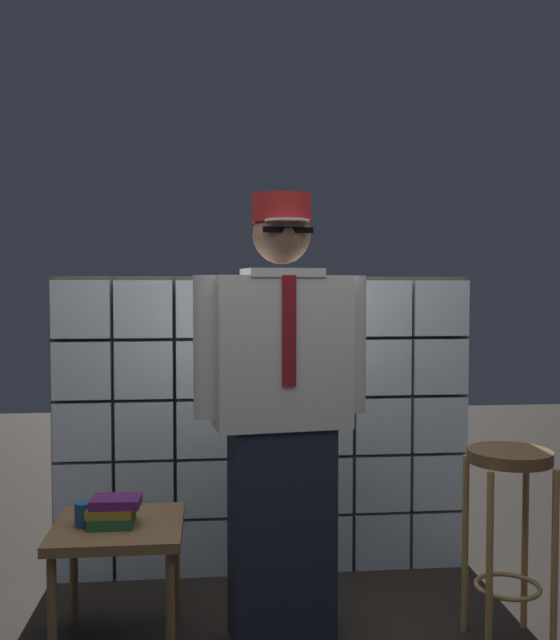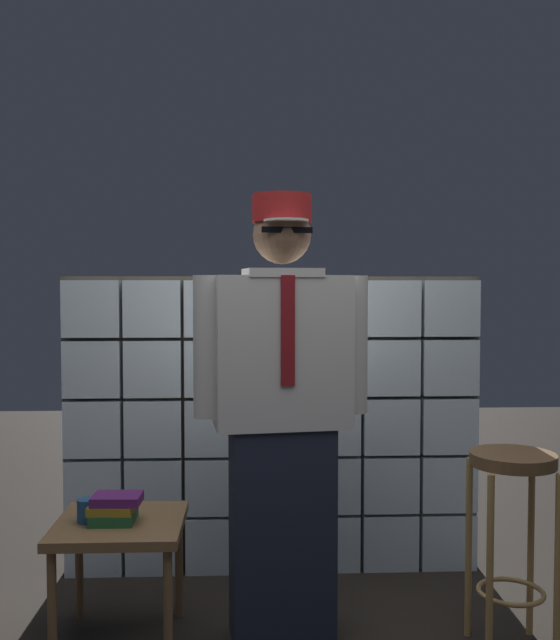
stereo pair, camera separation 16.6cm
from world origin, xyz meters
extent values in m
cube|color=silver|center=(-0.91, 1.11, 0.14)|extent=(0.29, 0.08, 0.29)
cube|color=silver|center=(-0.61, 1.11, 0.14)|extent=(0.29, 0.08, 0.29)
cube|color=silver|center=(-0.30, 1.11, 0.14)|extent=(0.29, 0.08, 0.29)
cube|color=silver|center=(0.00, 1.11, 0.14)|extent=(0.29, 0.08, 0.29)
cube|color=silver|center=(0.30, 1.11, 0.14)|extent=(0.29, 0.08, 0.29)
cube|color=silver|center=(0.61, 1.11, 0.14)|extent=(0.29, 0.08, 0.29)
cube|color=silver|center=(0.91, 1.11, 0.14)|extent=(0.29, 0.08, 0.29)
cube|color=silver|center=(-0.91, 1.11, 0.45)|extent=(0.29, 0.08, 0.29)
cube|color=silver|center=(-0.61, 1.11, 0.45)|extent=(0.29, 0.08, 0.29)
cube|color=silver|center=(-0.30, 1.11, 0.45)|extent=(0.29, 0.08, 0.29)
cube|color=silver|center=(0.00, 1.11, 0.45)|extent=(0.29, 0.08, 0.29)
cube|color=silver|center=(0.30, 1.11, 0.45)|extent=(0.29, 0.08, 0.29)
cube|color=silver|center=(0.61, 1.11, 0.45)|extent=(0.29, 0.08, 0.29)
cube|color=silver|center=(0.91, 1.11, 0.45)|extent=(0.29, 0.08, 0.29)
cube|color=silver|center=(-0.91, 1.11, 0.75)|extent=(0.29, 0.08, 0.29)
cube|color=silver|center=(-0.61, 1.11, 0.75)|extent=(0.29, 0.08, 0.29)
cube|color=silver|center=(-0.30, 1.11, 0.75)|extent=(0.29, 0.08, 0.29)
cube|color=silver|center=(0.00, 1.11, 0.75)|extent=(0.29, 0.08, 0.29)
cube|color=silver|center=(0.30, 1.11, 0.75)|extent=(0.29, 0.08, 0.29)
cube|color=silver|center=(0.61, 1.11, 0.75)|extent=(0.29, 0.08, 0.29)
cube|color=silver|center=(0.91, 1.11, 0.75)|extent=(0.29, 0.08, 0.29)
cube|color=silver|center=(-0.91, 1.11, 1.06)|extent=(0.29, 0.08, 0.29)
cube|color=silver|center=(-0.61, 1.11, 1.06)|extent=(0.29, 0.08, 0.29)
cube|color=silver|center=(-0.30, 1.11, 1.06)|extent=(0.29, 0.08, 0.29)
cube|color=silver|center=(0.00, 1.11, 1.06)|extent=(0.29, 0.08, 0.29)
cube|color=silver|center=(0.30, 1.11, 1.06)|extent=(0.29, 0.08, 0.29)
cube|color=silver|center=(0.61, 1.11, 1.06)|extent=(0.29, 0.08, 0.29)
cube|color=silver|center=(0.91, 1.11, 1.06)|extent=(0.29, 0.08, 0.29)
cube|color=silver|center=(-0.91, 1.11, 1.36)|extent=(0.29, 0.08, 0.29)
cube|color=silver|center=(-0.61, 1.11, 1.36)|extent=(0.29, 0.08, 0.29)
cube|color=silver|center=(-0.30, 1.11, 1.36)|extent=(0.29, 0.08, 0.29)
cube|color=silver|center=(0.00, 1.11, 1.36)|extent=(0.29, 0.08, 0.29)
cube|color=silver|center=(0.30, 1.11, 1.36)|extent=(0.29, 0.08, 0.29)
cube|color=silver|center=(0.61, 1.11, 1.36)|extent=(0.29, 0.08, 0.29)
cube|color=silver|center=(0.91, 1.11, 1.36)|extent=(0.29, 0.08, 0.29)
cube|color=#4C4438|center=(0.00, 1.16, 0.75)|extent=(2.15, 0.02, 1.54)
cube|color=#1E2333|center=(0.01, 0.43, 0.44)|extent=(0.45, 0.27, 0.89)
cube|color=silver|center=(0.01, 0.43, 1.20)|extent=(0.58, 0.31, 0.63)
cube|color=maroon|center=(0.03, 0.30, 1.30)|extent=(0.06, 0.02, 0.44)
cube|color=silver|center=(0.01, 0.43, 1.53)|extent=(0.34, 0.29, 0.04)
sphere|color=#846047|center=(0.01, 0.43, 1.68)|extent=(0.24, 0.24, 0.24)
ellipsoid|color=black|center=(0.02, 0.38, 1.64)|extent=(0.17, 0.10, 0.11)
cube|color=black|center=(0.03, 0.32, 1.70)|extent=(0.20, 0.04, 0.02)
cylinder|color=white|center=(0.03, 0.34, 1.73)|extent=(0.20, 0.20, 0.01)
cylinder|color=maroon|center=(0.01, 0.43, 1.79)|extent=(0.25, 0.25, 0.11)
cylinder|color=silver|center=(0.32, 0.47, 1.23)|extent=(0.13, 0.13, 0.58)
cylinder|color=silver|center=(-0.29, 0.39, 1.23)|extent=(0.13, 0.13, 0.58)
cylinder|color=brown|center=(0.93, 0.26, 0.78)|extent=(0.34, 0.34, 0.05)
torus|color=tan|center=(0.93, 0.26, 0.24)|extent=(0.27, 0.27, 0.02)
cylinder|color=tan|center=(0.80, 0.13, 0.38)|extent=(0.03, 0.03, 0.76)
cylinder|color=tan|center=(1.06, 0.13, 0.38)|extent=(0.03, 0.03, 0.76)
cylinder|color=tan|center=(0.80, 0.40, 0.38)|extent=(0.03, 0.03, 0.76)
cylinder|color=tan|center=(1.06, 0.40, 0.38)|extent=(0.03, 0.03, 0.76)
cube|color=brown|center=(-0.66, 0.41, 0.49)|extent=(0.52, 0.52, 0.04)
cylinder|color=brown|center=(-0.88, 0.19, 0.23)|extent=(0.04, 0.04, 0.47)
cylinder|color=brown|center=(-0.44, 0.19, 0.23)|extent=(0.04, 0.04, 0.47)
cylinder|color=brown|center=(-0.88, 0.63, 0.23)|extent=(0.04, 0.04, 0.47)
cylinder|color=brown|center=(-0.44, 0.63, 0.23)|extent=(0.04, 0.04, 0.47)
cube|color=#1E592D|center=(-0.68, 0.40, 0.53)|extent=(0.18, 0.18, 0.04)
cube|color=olive|center=(-0.68, 0.39, 0.57)|extent=(0.19, 0.17, 0.03)
cube|color=#591E66|center=(-0.66, 0.38, 0.61)|extent=(0.20, 0.15, 0.04)
cylinder|color=navy|center=(-0.79, 0.39, 0.56)|extent=(0.08, 0.08, 0.09)
torus|color=navy|center=(-0.73, 0.39, 0.56)|extent=(0.06, 0.01, 0.06)
camera|label=1|loc=(-0.29, -2.52, 1.47)|focal=40.41mm
camera|label=2|loc=(-0.13, -2.53, 1.47)|focal=40.41mm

